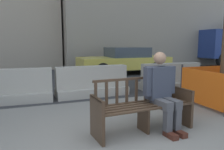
{
  "coord_description": "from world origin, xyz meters",
  "views": [
    {
      "loc": [
        -1.19,
        -2.59,
        1.45
      ],
      "look_at": [
        0.51,
        2.0,
        0.75
      ],
      "focal_mm": 35.0,
      "sensor_mm": 36.0,
      "label": 1
    }
  ],
  "objects_px": {
    "jersey_barrier_centre": "(92,84)",
    "jersey_barrier_right": "(171,79)",
    "seated_person": "(162,89)",
    "street_bench": "(143,108)",
    "construction_fence": "(224,85)",
    "jersey_barrier_left": "(10,89)",
    "car_taxi_near": "(124,61)"
  },
  "relations": [
    {
      "from": "seated_person",
      "to": "jersey_barrier_left",
      "type": "relative_size",
      "value": 0.65
    },
    {
      "from": "street_bench",
      "to": "jersey_barrier_left",
      "type": "xyz_separation_m",
      "value": [
        -2.22,
        2.73,
        -0.06
      ]
    },
    {
      "from": "seated_person",
      "to": "construction_fence",
      "type": "relative_size",
      "value": 0.92
    },
    {
      "from": "jersey_barrier_left",
      "to": "construction_fence",
      "type": "distance_m",
      "value": 5.2
    },
    {
      "from": "jersey_barrier_centre",
      "to": "jersey_barrier_left",
      "type": "relative_size",
      "value": 1.0
    },
    {
      "from": "jersey_barrier_right",
      "to": "car_taxi_near",
      "type": "distance_m",
      "value": 4.0
    },
    {
      "from": "seated_person",
      "to": "car_taxi_near",
      "type": "xyz_separation_m",
      "value": [
        2.25,
        6.74,
        -0.05
      ]
    },
    {
      "from": "seated_person",
      "to": "street_bench",
      "type": "bearing_deg",
      "value": 174.66
    },
    {
      "from": "jersey_barrier_centre",
      "to": "car_taxi_near",
      "type": "bearing_deg",
      "value": 55.68
    },
    {
      "from": "jersey_barrier_left",
      "to": "jersey_barrier_right",
      "type": "relative_size",
      "value": 1.01
    },
    {
      "from": "jersey_barrier_centre",
      "to": "construction_fence",
      "type": "relative_size",
      "value": 1.41
    },
    {
      "from": "seated_person",
      "to": "jersey_barrier_left",
      "type": "bearing_deg",
      "value": 132.76
    },
    {
      "from": "jersey_barrier_right",
      "to": "car_taxi_near",
      "type": "bearing_deg",
      "value": 88.55
    },
    {
      "from": "seated_person",
      "to": "jersey_barrier_centre",
      "type": "xyz_separation_m",
      "value": [
        -0.46,
        2.77,
        -0.35
      ]
    },
    {
      "from": "car_taxi_near",
      "to": "jersey_barrier_left",
      "type": "bearing_deg",
      "value": -140.41
    },
    {
      "from": "construction_fence",
      "to": "car_taxi_near",
      "type": "xyz_separation_m",
      "value": [
        -0.0,
        5.96,
        0.18
      ]
    },
    {
      "from": "jersey_barrier_left",
      "to": "car_taxi_near",
      "type": "relative_size",
      "value": 0.46
    },
    {
      "from": "seated_person",
      "to": "jersey_barrier_centre",
      "type": "bearing_deg",
      "value": 99.45
    },
    {
      "from": "jersey_barrier_right",
      "to": "car_taxi_near",
      "type": "height_order",
      "value": "car_taxi_near"
    },
    {
      "from": "seated_person",
      "to": "car_taxi_near",
      "type": "height_order",
      "value": "seated_person"
    },
    {
      "from": "street_bench",
      "to": "jersey_barrier_right",
      "type": "relative_size",
      "value": 0.86
    },
    {
      "from": "car_taxi_near",
      "to": "jersey_barrier_right",
      "type": "bearing_deg",
      "value": -91.45
    },
    {
      "from": "jersey_barrier_centre",
      "to": "seated_person",
      "type": "bearing_deg",
      "value": -80.55
    },
    {
      "from": "jersey_barrier_centre",
      "to": "jersey_barrier_left",
      "type": "xyz_separation_m",
      "value": [
        -2.1,
        -0.01,
        0.0
      ]
    },
    {
      "from": "jersey_barrier_centre",
      "to": "jersey_barrier_right",
      "type": "height_order",
      "value": "same"
    },
    {
      "from": "street_bench",
      "to": "car_taxi_near",
      "type": "relative_size",
      "value": 0.39
    },
    {
      "from": "street_bench",
      "to": "jersey_barrier_left",
      "type": "relative_size",
      "value": 0.85
    },
    {
      "from": "jersey_barrier_left",
      "to": "construction_fence",
      "type": "bearing_deg",
      "value": -22.48
    },
    {
      "from": "construction_fence",
      "to": "jersey_barrier_left",
      "type": "bearing_deg",
      "value": 157.52
    },
    {
      "from": "jersey_barrier_left",
      "to": "jersey_barrier_centre",
      "type": "bearing_deg",
      "value": 0.18
    },
    {
      "from": "street_bench",
      "to": "construction_fence",
      "type": "bearing_deg",
      "value": 16.07
    },
    {
      "from": "jersey_barrier_centre",
      "to": "jersey_barrier_right",
      "type": "xyz_separation_m",
      "value": [
        2.61,
        -0.02,
        0.0
      ]
    }
  ]
}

